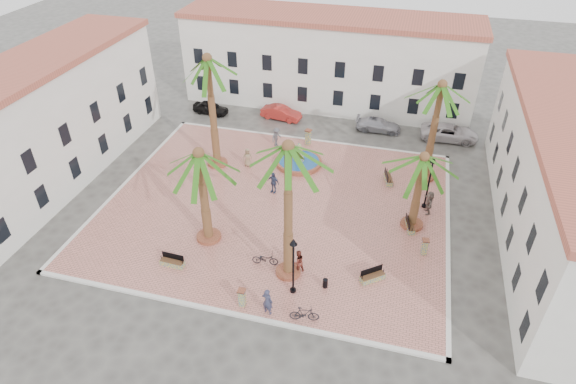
% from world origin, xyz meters
% --- Properties ---
extents(ground, '(120.00, 120.00, 0.00)m').
position_xyz_m(ground, '(0.00, 0.00, 0.00)').
color(ground, '#56544F').
rests_on(ground, ground).
extents(plaza, '(26.00, 22.00, 0.15)m').
position_xyz_m(plaza, '(0.00, 0.00, 0.07)').
color(plaza, tan).
rests_on(plaza, ground).
extents(kerb_n, '(26.30, 0.30, 0.16)m').
position_xyz_m(kerb_n, '(0.00, 11.00, 0.08)').
color(kerb_n, silver).
rests_on(kerb_n, ground).
extents(kerb_s, '(26.30, 0.30, 0.16)m').
position_xyz_m(kerb_s, '(0.00, -11.00, 0.08)').
color(kerb_s, silver).
rests_on(kerb_s, ground).
extents(kerb_e, '(0.30, 22.30, 0.16)m').
position_xyz_m(kerb_e, '(13.00, 0.00, 0.08)').
color(kerb_e, silver).
rests_on(kerb_e, ground).
extents(kerb_w, '(0.30, 22.30, 0.16)m').
position_xyz_m(kerb_w, '(-13.00, 0.00, 0.08)').
color(kerb_w, silver).
rests_on(kerb_w, ground).
extents(building_north, '(30.40, 7.40, 9.50)m').
position_xyz_m(building_north, '(-0.00, 19.99, 4.77)').
color(building_north, white).
rests_on(building_north, ground).
extents(building_east, '(7.40, 26.40, 9.00)m').
position_xyz_m(building_east, '(19.99, 2.00, 4.52)').
color(building_east, white).
rests_on(building_east, ground).
extents(building_west, '(6.40, 24.40, 10.00)m').
position_xyz_m(building_west, '(-19.00, 0.00, 5.02)').
color(building_west, white).
rests_on(building_west, ground).
extents(fountain, '(4.05, 4.05, 2.09)m').
position_xyz_m(fountain, '(0.29, 6.35, 0.43)').
color(fountain, '#9C4E34').
rests_on(fountain, plaza).
extents(palm_nw, '(5.68, 5.68, 10.01)m').
position_xyz_m(palm_nw, '(-6.66, 4.52, 8.77)').
color(palm_nw, '#9C4E34').
rests_on(palm_nw, plaza).
extents(palm_sw, '(5.67, 5.67, 7.43)m').
position_xyz_m(palm_sw, '(-3.52, -4.97, 6.30)').
color(palm_sw, '#9C4E34').
rests_on(palm_sw, plaza).
extents(palm_s, '(5.31, 5.31, 9.91)m').
position_xyz_m(palm_s, '(2.85, -6.88, 8.73)').
color(palm_s, '#9C4E34').
rests_on(palm_s, plaza).
extents(palm_e, '(5.31, 5.31, 6.26)m').
position_xyz_m(palm_e, '(10.39, 0.23, 5.23)').
color(palm_e, '#9C4E34').
rests_on(palm_e, plaza).
extents(palm_ne, '(5.53, 5.53, 8.72)m').
position_xyz_m(palm_ne, '(11.09, 7.08, 7.55)').
color(palm_ne, '#9C4E34').
rests_on(palm_ne, plaza).
extents(bench_s, '(1.68, 0.58, 0.88)m').
position_xyz_m(bench_s, '(-4.77, -8.18, 0.40)').
color(bench_s, gray).
rests_on(bench_s, plaza).
extents(bench_se, '(1.65, 1.46, 0.89)m').
position_xyz_m(bench_se, '(8.25, -6.08, 0.40)').
color(bench_se, gray).
rests_on(bench_se, plaza).
extents(bench_e, '(0.84, 1.68, 0.85)m').
position_xyz_m(bench_e, '(10.25, -0.18, 0.39)').
color(bench_e, gray).
rests_on(bench_e, plaza).
extents(bench_ne, '(0.95, 1.81, 0.91)m').
position_xyz_m(bench_ne, '(8.15, 5.65, 0.41)').
color(bench_ne, gray).
rests_on(bench_ne, plaza).
extents(lamppost_s, '(0.47, 0.47, 4.34)m').
position_xyz_m(lamppost_s, '(3.56, -8.36, 3.09)').
color(lamppost_s, black).
rests_on(lamppost_s, plaza).
extents(lamppost_e, '(0.49, 0.49, 4.50)m').
position_xyz_m(lamppost_e, '(11.21, 2.82, 3.20)').
color(lamppost_e, black).
rests_on(lamppost_e, plaza).
extents(bollard_se, '(0.47, 0.47, 1.29)m').
position_xyz_m(bollard_se, '(0.87, -10.24, 0.82)').
color(bollard_se, gray).
rests_on(bollard_se, plaza).
extents(bollard_n, '(0.67, 0.67, 1.53)m').
position_xyz_m(bollard_n, '(0.28, 9.99, 0.94)').
color(bollard_n, gray).
rests_on(bollard_n, plaza).
extents(bollard_e, '(0.52, 0.52, 1.26)m').
position_xyz_m(bollard_e, '(11.35, -2.70, 0.80)').
color(bollard_e, gray).
rests_on(bollard_e, plaza).
extents(litter_bin, '(0.32, 0.32, 0.63)m').
position_xyz_m(litter_bin, '(5.43, -7.47, 0.46)').
color(litter_bin, black).
rests_on(litter_bin, plaza).
extents(cyclist_a, '(0.80, 0.64, 1.92)m').
position_xyz_m(cyclist_a, '(2.53, -10.40, 1.11)').
color(cyclist_a, '#32334E').
rests_on(cyclist_a, plaza).
extents(bicycle_a, '(1.81, 0.81, 0.92)m').
position_xyz_m(bicycle_a, '(1.16, -6.47, 0.61)').
color(bicycle_a, black).
rests_on(bicycle_a, plaza).
extents(cyclist_b, '(1.05, 1.03, 1.71)m').
position_xyz_m(cyclist_b, '(3.43, -6.54, 1.01)').
color(cyclist_b, maroon).
rests_on(cyclist_b, plaza).
extents(bicycle_b, '(1.82, 0.81, 1.06)m').
position_xyz_m(bicycle_b, '(4.77, -10.40, 0.68)').
color(bicycle_b, black).
rests_on(bicycle_b, plaza).
extents(pedestrian_fountain_a, '(0.98, 0.83, 1.70)m').
position_xyz_m(pedestrian_fountain_a, '(-3.96, 4.94, 1.00)').
color(pedestrian_fountain_a, '#907555').
rests_on(pedestrian_fountain_a, plaza).
extents(pedestrian_fountain_b, '(1.17, 0.77, 1.85)m').
position_xyz_m(pedestrian_fountain_b, '(-0.67, 1.70, 1.08)').
color(pedestrian_fountain_b, '#353E5D').
rests_on(pedestrian_fountain_b, plaza).
extents(pedestrian_north, '(1.10, 1.37, 1.86)m').
position_xyz_m(pedestrian_north, '(-2.51, 9.00, 1.08)').
color(pedestrian_north, '#4E4E53').
rests_on(pedestrian_north, plaza).
extents(pedestrian_east, '(0.86, 1.85, 1.92)m').
position_xyz_m(pedestrian_east, '(11.47, 2.12, 1.11)').
color(pedestrian_east, '#6F5D54').
rests_on(pedestrian_east, plaza).
extents(car_black, '(3.91, 1.87, 1.29)m').
position_xyz_m(car_black, '(-11.22, 14.07, 0.64)').
color(car_black, black).
rests_on(car_black, ground).
extents(car_red, '(4.35, 2.01, 1.38)m').
position_xyz_m(car_red, '(-3.67, 14.73, 0.69)').
color(car_red, red).
rests_on(car_red, ground).
extents(car_silver, '(4.45, 1.84, 1.29)m').
position_xyz_m(car_silver, '(6.33, 14.70, 0.64)').
color(car_silver, '#A7A6AF').
rests_on(car_silver, ground).
extents(car_white, '(5.48, 2.71, 1.50)m').
position_xyz_m(car_white, '(13.08, 14.69, 0.75)').
color(car_white, beige).
rests_on(car_white, ground).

